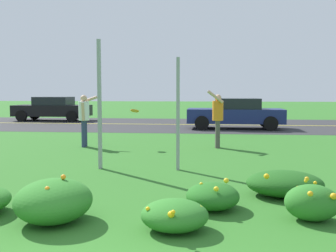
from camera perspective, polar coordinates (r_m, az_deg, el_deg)
The scene contains 15 objects.
ground_plane at distance 12.30m, azimuth -0.31°, elevation -3.38°, with size 120.00×120.00×0.00m, color #2D6B23.
highway_strip at distance 21.59m, azimuth 2.60°, elevation 0.20°, with size 120.00×9.24×0.01m, color #2D2D30.
highway_center_stripe at distance 21.59m, azimuth 2.60°, elevation 0.22°, with size 120.00×0.16×0.00m, color yellow.
daylily_clump_front_left at distance 5.76m, azimuth -15.90°, elevation -10.15°, with size 1.04×1.13×0.65m.
daylily_clump_near_camera at distance 5.26m, azimuth 0.94°, elevation -12.52°, with size 0.87×0.84×0.39m.
daylily_clump_front_right at distance 5.97m, azimuth 19.73°, elevation -10.17°, with size 0.75×0.72×0.54m.
daylily_clump_mid_right at distance 7.18m, azimuth 16.21°, elevation -7.83°, with size 1.30×1.06×0.48m.
daylily_clump_mid_center at distance 6.21m, azimuth 6.36°, elevation -9.83°, with size 0.81×0.89×0.44m.
sign_post_near_path at distance 9.31m, azimuth -9.68°, elevation 3.00°, with size 0.07×0.10×2.95m.
sign_post_by_roadside at distance 9.03m, azimuth 1.43°, elevation 1.70°, with size 0.07×0.10×2.54m.
person_thrower_white_shirt at distance 13.13m, azimuth -11.79°, elevation 1.42°, with size 0.57×0.51×1.66m.
person_catcher_orange_shirt at distance 12.71m, azimuth 7.05°, elevation 1.46°, with size 0.52×0.51×1.82m.
frisbee_orange at distance 12.66m, azimuth -4.74°, elevation 2.16°, with size 0.27×0.26×0.14m.
car_navy_center_left at distance 19.45m, azimuth 9.55°, elevation 1.80°, with size 4.50×2.00×1.45m.
car_black_center_right at distance 25.50m, azimuth -16.03°, elevation 2.40°, with size 4.50×2.00×1.45m.
Camera 1 is at (1.42, -2.70, 1.77)m, focal length 43.02 mm.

